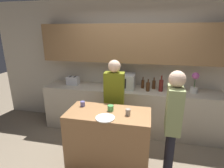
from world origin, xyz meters
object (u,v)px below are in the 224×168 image
object	(u,v)px
bottle_0	(143,84)
potted_plant	(195,83)
toaster	(73,81)
bottle_3	(161,85)
person_left	(114,97)
bottle_2	(154,85)
bottle_1	(148,87)
cup_1	(128,112)
cup_2	(83,104)
cup_0	(111,108)
plate_on_island	(105,118)
person_center	(173,119)
microwave	(122,81)

from	to	relation	value
bottle_0	potted_plant	bearing A→B (deg)	-4.19
toaster	bottle_3	distance (m)	1.87
person_left	bottle_2	bearing A→B (deg)	-136.72
bottle_1	cup_1	world-z (taller)	bottle_1
bottle_1	bottle_3	bearing A→B (deg)	11.27
bottle_3	cup_2	size ratio (longest dim) A/B	4.03
cup_0	toaster	bearing A→B (deg)	134.01
plate_on_island	toaster	bearing A→B (deg)	127.95
toaster	potted_plant	bearing A→B (deg)	0.00
toaster	cup_2	xyz separation A→B (m)	(0.64, -1.08, -0.04)
person_left	person_center	size ratio (longest dim) A/B	1.01
bottle_1	cup_1	distance (m)	1.16
bottle_3	person_center	world-z (taller)	person_center
microwave	person_left	world-z (taller)	person_left
person_left	person_center	xyz separation A→B (m)	(0.91, -0.59, -0.01)
person_center	toaster	bearing A→B (deg)	60.10
bottle_1	potted_plant	bearing A→B (deg)	6.71
potted_plant	person_center	bearing A→B (deg)	-112.69
cup_0	cup_2	bearing A→B (deg)	171.87
bottle_0	cup_0	size ratio (longest dim) A/B	2.63
person_center	bottle_2	bearing A→B (deg)	12.32
toaster	cup_2	distance (m)	1.26
bottle_0	person_center	distance (m)	1.38
person_center	microwave	bearing A→B (deg)	37.66
toaster	bottle_2	xyz separation A→B (m)	(1.73, 0.07, 0.00)
microwave	bottle_3	xyz separation A→B (m)	(0.78, -0.05, -0.03)
potted_plant	person_left	xyz separation A→B (m)	(-1.43, -0.64, -0.17)
cup_2	person_center	bearing A→B (deg)	-6.55
bottle_3	cup_2	xyz separation A→B (m)	(-1.22, -1.03, -0.07)
cup_2	bottle_1	bearing A→B (deg)	45.04
bottle_2	plate_on_island	world-z (taller)	bottle_2
cup_2	person_left	bearing A→B (deg)	47.04
bottle_0	cup_2	world-z (taller)	bottle_0
microwave	toaster	world-z (taller)	microwave
cup_0	cup_1	xyz separation A→B (m)	(0.27, -0.09, 0.00)
bottle_0	bottle_1	size ratio (longest dim) A/B	0.99
bottle_2	bottle_3	bearing A→B (deg)	-42.20
toaster	bottle_0	xyz separation A→B (m)	(1.51, 0.07, 0.00)
bottle_0	bottle_1	world-z (taller)	bottle_1
cup_0	person_center	xyz separation A→B (m)	(0.86, -0.09, -0.03)
plate_on_island	bottle_0	bearing A→B (deg)	73.82
microwave	person_center	xyz separation A→B (m)	(0.88, -1.23, -0.13)
potted_plant	person_left	bearing A→B (deg)	-155.94
bottle_0	person_center	xyz separation A→B (m)	(0.46, -1.30, -0.07)
bottle_0	bottle_2	xyz separation A→B (m)	(0.22, -0.00, 0.00)
cup_1	person_center	size ratio (longest dim) A/B	0.06
microwave	cup_0	distance (m)	1.15
person_center	potted_plant	bearing A→B (deg)	-20.60
bottle_0	cup_1	distance (m)	1.31
plate_on_island	cup_0	bearing A→B (deg)	86.04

